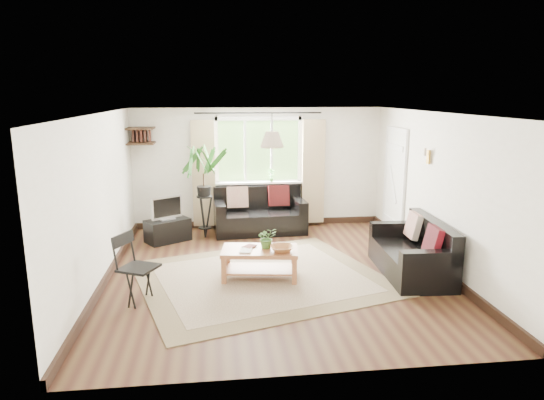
{
  "coord_description": "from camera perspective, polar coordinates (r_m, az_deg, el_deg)",
  "views": [
    {
      "loc": [
        -0.86,
        -6.92,
        2.68
      ],
      "look_at": [
        0.0,
        0.4,
        1.05
      ],
      "focal_mm": 32.0,
      "sensor_mm": 36.0,
      "label": 1
    }
  ],
  "objects": [
    {
      "name": "wall_sconce",
      "position": [
        7.99,
        17.75,
        5.13
      ],
      "size": [
        0.12,
        0.12,
        0.28
      ],
      "primitive_type": null,
      "color": "beige",
      "rests_on": "wall_right"
    },
    {
      "name": "book_a",
      "position": [
        7.03,
        -3.78,
        -5.94
      ],
      "size": [
        0.21,
        0.25,
        0.02
      ],
      "primitive_type": "imported",
      "rotation": [
        0.0,
        0.0,
        -0.18
      ],
      "color": "white",
      "rests_on": "coffee_table"
    },
    {
      "name": "book_b",
      "position": [
        7.24,
        -3.15,
        -5.38
      ],
      "size": [
        0.24,
        0.25,
        0.02
      ],
      "primitive_type": "imported",
      "rotation": [
        0.0,
        0.0,
        -0.68
      ],
      "color": "brown",
      "rests_on": "coffee_table"
    },
    {
      "name": "tv_stand",
      "position": [
        9.14,
        -12.17,
        -3.5
      ],
      "size": [
        0.88,
        0.78,
        0.42
      ],
      "primitive_type": "cube",
      "rotation": [
        0.0,
        0.0,
        0.57
      ],
      "color": "black",
      "rests_on": "floor"
    },
    {
      "name": "ceiling",
      "position": [
        6.97,
        0.39,
        10.18
      ],
      "size": [
        5.5,
        5.5,
        0.0
      ],
      "primitive_type": "plane",
      "rotation": [
        3.14,
        0.0,
        0.0
      ],
      "color": "white",
      "rests_on": "floor"
    },
    {
      "name": "floor",
      "position": [
        7.47,
        0.36,
        -8.56
      ],
      "size": [
        5.5,
        5.5,
        0.0
      ],
      "primitive_type": "plane",
      "color": "#331911",
      "rests_on": "ground"
    },
    {
      "name": "wall_left",
      "position": [
        7.26,
        -19.61,
        -0.02
      ],
      "size": [
        0.02,
        5.5,
        2.4
      ],
      "primitive_type": "cube",
      "color": "silver",
      "rests_on": "floor"
    },
    {
      "name": "coffee_table",
      "position": [
        7.19,
        -1.43,
        -7.49
      ],
      "size": [
        1.18,
        0.75,
        0.45
      ],
      "primitive_type": null,
      "rotation": [
        0.0,
        0.0,
        -0.14
      ],
      "color": "brown",
      "rests_on": "floor"
    },
    {
      "name": "wall_front",
      "position": [
        4.5,
        4.71,
        -6.76
      ],
      "size": [
        5.0,
        0.02,
        2.4
      ],
      "primitive_type": "cube",
      "color": "silver",
      "rests_on": "floor"
    },
    {
      "name": "tv",
      "position": [
        9.03,
        -12.29,
        -0.85
      ],
      "size": [
        0.61,
        0.49,
        0.45
      ],
      "primitive_type": null,
      "rotation": [
        0.0,
        0.0,
        0.57
      ],
      "color": "#A5A5AA",
      "rests_on": "tv_stand"
    },
    {
      "name": "sofa_back",
      "position": [
        9.48,
        -1.47,
        -1.36
      ],
      "size": [
        1.8,
        0.98,
        0.83
      ],
      "primitive_type": null,
      "rotation": [
        0.0,
        0.0,
        0.06
      ],
      "color": "black",
      "rests_on": "floor"
    },
    {
      "name": "rug",
      "position": [
        7.25,
        -1.24,
        -9.13
      ],
      "size": [
        4.11,
        3.79,
        0.02
      ],
      "primitive_type": "cube",
      "rotation": [
        0.0,
        0.0,
        0.3
      ],
      "color": "#C6B599",
      "rests_on": "floor"
    },
    {
      "name": "folding_chair",
      "position": [
        6.55,
        -15.4,
        -7.84
      ],
      "size": [
        0.63,
        0.63,
        0.91
      ],
      "primitive_type": null,
      "rotation": [
        0.0,
        0.0,
        1.11
      ],
      "color": "black",
      "rests_on": "floor"
    },
    {
      "name": "corner_shelf",
      "position": [
        9.55,
        -15.17,
        7.31
      ],
      "size": [
        0.5,
        0.5,
        0.34
      ],
      "primitive_type": null,
      "color": "black",
      "rests_on": "wall_back"
    },
    {
      "name": "pendant_lamp",
      "position": [
        7.39,
        -0.0,
        7.59
      ],
      "size": [
        0.36,
        0.36,
        0.54
      ],
      "primitive_type": null,
      "color": "beige",
      "rests_on": "ceiling"
    },
    {
      "name": "table_plant",
      "position": [
        7.11,
        -0.62,
        -4.47
      ],
      "size": [
        0.32,
        0.29,
        0.31
      ],
      "primitive_type": "imported",
      "rotation": [
        0.0,
        0.0,
        0.18
      ],
      "color": "#3F6E2C",
      "rests_on": "coffee_table"
    },
    {
      "name": "sofa_right",
      "position": [
        7.59,
        16.04,
        -5.56
      ],
      "size": [
        1.71,
        0.91,
        0.79
      ],
      "primitive_type": null,
      "rotation": [
        0.0,
        0.0,
        -1.62
      ],
      "color": "black",
      "rests_on": "floor"
    },
    {
      "name": "palm_stand",
      "position": [
        9.1,
        -7.99,
        0.89
      ],
      "size": [
        0.74,
        0.74,
        1.74
      ],
      "primitive_type": null,
      "rotation": [
        0.0,
        0.0,
        -0.09
      ],
      "color": "black",
      "rests_on": "floor"
    },
    {
      "name": "window",
      "position": [
        9.73,
        -1.59,
        5.81
      ],
      "size": [
        2.5,
        0.16,
        2.16
      ],
      "primitive_type": null,
      "color": "white",
      "rests_on": "wall_back"
    },
    {
      "name": "sill_plant",
      "position": [
        9.74,
        -0.07,
        2.94
      ],
      "size": [
        0.14,
        0.1,
        0.27
      ],
      "primitive_type": "imported",
      "color": "#2D6023",
      "rests_on": "window"
    },
    {
      "name": "wall_right",
      "position": [
        7.83,
        18.85,
        0.9
      ],
      "size": [
        0.02,
        5.5,
        2.4
      ],
      "primitive_type": "cube",
      "color": "silver",
      "rests_on": "floor"
    },
    {
      "name": "door",
      "position": [
        9.39,
        14.2,
        1.79
      ],
      "size": [
        0.06,
        0.96,
        2.06
      ],
      "primitive_type": "cube",
      "color": "silver",
      "rests_on": "wall_right"
    },
    {
      "name": "wall_back",
      "position": [
        9.82,
        -1.6,
        3.8
      ],
      "size": [
        5.0,
        0.02,
        2.4
      ],
      "primitive_type": "cube",
      "color": "silver",
      "rests_on": "floor"
    },
    {
      "name": "bowl",
      "position": [
        7.0,
        1.16,
        -5.73
      ],
      "size": [
        0.36,
        0.36,
        0.08
      ],
      "primitive_type": "imported",
      "rotation": [
        0.0,
        0.0,
        -0.07
      ],
      "color": "#A26738",
      "rests_on": "coffee_table"
    }
  ]
}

